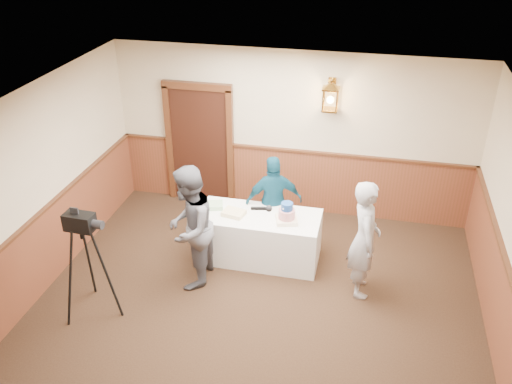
{
  "coord_description": "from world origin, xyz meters",
  "views": [
    {
      "loc": [
        1.25,
        -4.72,
        4.89
      ],
      "look_at": [
        -0.21,
        1.7,
        1.25
      ],
      "focal_mm": 38.0,
      "sensor_mm": 36.0,
      "label": 1
    }
  ],
  "objects_px": {
    "display_table": "(259,237)",
    "assistant_p": "(274,202)",
    "sheet_cake_green": "(213,205)",
    "sheet_cake_yellow": "(234,213)",
    "interviewer": "(189,228)",
    "tiered_cake": "(287,214)",
    "baker": "(364,239)",
    "tv_camera_rig": "(88,269)"
  },
  "relations": [
    {
      "from": "baker",
      "to": "tv_camera_rig",
      "type": "distance_m",
      "value": 3.62
    },
    {
      "from": "tiered_cake",
      "to": "baker",
      "type": "relative_size",
      "value": 0.21
    },
    {
      "from": "tiered_cake",
      "to": "assistant_p",
      "type": "relative_size",
      "value": 0.24
    },
    {
      "from": "interviewer",
      "to": "assistant_p",
      "type": "xyz_separation_m",
      "value": [
        0.93,
        1.22,
        -0.15
      ]
    },
    {
      "from": "interviewer",
      "to": "tv_camera_rig",
      "type": "height_order",
      "value": "interviewer"
    },
    {
      "from": "sheet_cake_yellow",
      "to": "baker",
      "type": "distance_m",
      "value": 1.94
    },
    {
      "from": "display_table",
      "to": "sheet_cake_yellow",
      "type": "xyz_separation_m",
      "value": [
        -0.37,
        -0.07,
        0.41
      ]
    },
    {
      "from": "tiered_cake",
      "to": "assistant_p",
      "type": "xyz_separation_m",
      "value": [
        -0.29,
        0.52,
        -0.12
      ]
    },
    {
      "from": "display_table",
      "to": "interviewer",
      "type": "height_order",
      "value": "interviewer"
    },
    {
      "from": "sheet_cake_yellow",
      "to": "baker",
      "type": "relative_size",
      "value": 0.18
    },
    {
      "from": "sheet_cake_green",
      "to": "interviewer",
      "type": "distance_m",
      "value": 0.86
    },
    {
      "from": "baker",
      "to": "sheet_cake_green",
      "type": "bearing_deg",
      "value": 67.15
    },
    {
      "from": "interviewer",
      "to": "tv_camera_rig",
      "type": "distance_m",
      "value": 1.41
    },
    {
      "from": "display_table",
      "to": "sheet_cake_green",
      "type": "relative_size",
      "value": 6.39
    },
    {
      "from": "tiered_cake",
      "to": "sheet_cake_green",
      "type": "relative_size",
      "value": 1.3
    },
    {
      "from": "display_table",
      "to": "assistant_p",
      "type": "relative_size",
      "value": 1.2
    },
    {
      "from": "baker",
      "to": "display_table",
      "type": "bearing_deg",
      "value": 63.94
    },
    {
      "from": "interviewer",
      "to": "tiered_cake",
      "type": "bearing_deg",
      "value": 118.28
    },
    {
      "from": "sheet_cake_green",
      "to": "assistant_p",
      "type": "relative_size",
      "value": 0.19
    },
    {
      "from": "tiered_cake",
      "to": "sheet_cake_yellow",
      "type": "height_order",
      "value": "tiered_cake"
    },
    {
      "from": "display_table",
      "to": "tiered_cake",
      "type": "xyz_separation_m",
      "value": [
        0.42,
        -0.08,
        0.5
      ]
    },
    {
      "from": "sheet_cake_yellow",
      "to": "interviewer",
      "type": "relative_size",
      "value": 0.17
    },
    {
      "from": "sheet_cake_green",
      "to": "sheet_cake_yellow",
      "type": "bearing_deg",
      "value": -21.86
    },
    {
      "from": "tv_camera_rig",
      "to": "tiered_cake",
      "type": "bearing_deg",
      "value": 36.95
    },
    {
      "from": "sheet_cake_yellow",
      "to": "assistant_p",
      "type": "height_order",
      "value": "assistant_p"
    },
    {
      "from": "sheet_cake_yellow",
      "to": "tv_camera_rig",
      "type": "relative_size",
      "value": 0.21
    },
    {
      "from": "display_table",
      "to": "assistant_p",
      "type": "bearing_deg",
      "value": 73.48
    },
    {
      "from": "sheet_cake_green",
      "to": "interviewer",
      "type": "bearing_deg",
      "value": -95.5
    },
    {
      "from": "interviewer",
      "to": "baker",
      "type": "xyz_separation_m",
      "value": [
        2.34,
        0.32,
        -0.05
      ]
    },
    {
      "from": "sheet_cake_yellow",
      "to": "baker",
      "type": "bearing_deg",
      "value": -11.28
    },
    {
      "from": "interviewer",
      "to": "assistant_p",
      "type": "relative_size",
      "value": 1.2
    },
    {
      "from": "display_table",
      "to": "sheet_cake_green",
      "type": "bearing_deg",
      "value": 174.08
    },
    {
      "from": "baker",
      "to": "tv_camera_rig",
      "type": "xyz_separation_m",
      "value": [
        -3.41,
        -1.21,
        -0.18
      ]
    },
    {
      "from": "display_table",
      "to": "interviewer",
      "type": "xyz_separation_m",
      "value": [
        -0.8,
        -0.77,
        0.52
      ]
    },
    {
      "from": "tiered_cake",
      "to": "baker",
      "type": "distance_m",
      "value": 1.18
    },
    {
      "from": "assistant_p",
      "to": "interviewer",
      "type": "bearing_deg",
      "value": 31.93
    },
    {
      "from": "sheet_cake_yellow",
      "to": "interviewer",
      "type": "xyz_separation_m",
      "value": [
        -0.44,
        -0.7,
        0.12
      ]
    },
    {
      "from": "display_table",
      "to": "sheet_cake_yellow",
      "type": "bearing_deg",
      "value": -169.51
    },
    {
      "from": "assistant_p",
      "to": "sheet_cake_green",
      "type": "bearing_deg",
      "value": 3.07
    },
    {
      "from": "display_table",
      "to": "baker",
      "type": "relative_size",
      "value": 1.05
    },
    {
      "from": "sheet_cake_green",
      "to": "interviewer",
      "type": "relative_size",
      "value": 0.16
    },
    {
      "from": "sheet_cake_green",
      "to": "interviewer",
      "type": "xyz_separation_m",
      "value": [
        -0.08,
        -0.84,
        0.12
      ]
    }
  ]
}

